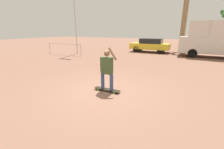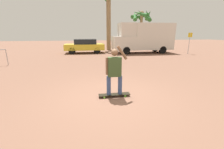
{
  "view_description": "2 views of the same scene",
  "coord_description": "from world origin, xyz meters",
  "px_view_note": "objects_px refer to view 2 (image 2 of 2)",
  "views": [
    {
      "loc": [
        2.72,
        -4.83,
        2.33
      ],
      "look_at": [
        -0.05,
        0.75,
        0.48
      ],
      "focal_mm": 24.0,
      "sensor_mm": 36.0,
      "label": 1
    },
    {
      "loc": [
        -0.78,
        -4.66,
        2.11
      ],
      "look_at": [
        0.11,
        0.56,
        0.64
      ],
      "focal_mm": 24.0,
      "sensor_mm": 36.0,
      "label": 2
    }
  ],
  "objects_px": {
    "palm_tree_near_van": "(142,17)",
    "street_sign": "(190,40)",
    "parked_car_yellow": "(85,46)",
    "palm_tree_center_background": "(108,0)",
    "camper_van": "(144,37)",
    "skateboard": "(114,94)",
    "person_skateboarder": "(114,69)"
  },
  "relations": [
    {
      "from": "palm_tree_near_van",
      "to": "street_sign",
      "type": "height_order",
      "value": "palm_tree_near_van"
    },
    {
      "from": "parked_car_yellow",
      "to": "palm_tree_center_background",
      "type": "height_order",
      "value": "palm_tree_center_background"
    },
    {
      "from": "palm_tree_near_van",
      "to": "palm_tree_center_background",
      "type": "bearing_deg",
      "value": -157.09
    },
    {
      "from": "parked_car_yellow",
      "to": "palm_tree_center_background",
      "type": "distance_m",
      "value": 6.33
    },
    {
      "from": "camper_van",
      "to": "palm_tree_near_van",
      "type": "bearing_deg",
      "value": 72.87
    },
    {
      "from": "skateboard",
      "to": "palm_tree_center_background",
      "type": "distance_m",
      "value": 15.67
    },
    {
      "from": "skateboard",
      "to": "street_sign",
      "type": "relative_size",
      "value": 0.51
    },
    {
      "from": "person_skateboarder",
      "to": "parked_car_yellow",
      "type": "distance_m",
      "value": 12.01
    },
    {
      "from": "parked_car_yellow",
      "to": "person_skateboarder",
      "type": "bearing_deg",
      "value": -85.15
    },
    {
      "from": "person_skateboarder",
      "to": "palm_tree_near_van",
      "type": "bearing_deg",
      "value": 67.18
    },
    {
      "from": "skateboard",
      "to": "parked_car_yellow",
      "type": "bearing_deg",
      "value": 94.85
    },
    {
      "from": "palm_tree_near_van",
      "to": "skateboard",
      "type": "bearing_deg",
      "value": -112.82
    },
    {
      "from": "parked_car_yellow",
      "to": "street_sign",
      "type": "xyz_separation_m",
      "value": [
        10.58,
        -2.56,
        0.59
      ]
    },
    {
      "from": "palm_tree_near_van",
      "to": "palm_tree_center_background",
      "type": "xyz_separation_m",
      "value": [
        -5.05,
        -2.13,
        1.59
      ]
    },
    {
      "from": "parked_car_yellow",
      "to": "street_sign",
      "type": "bearing_deg",
      "value": -13.61
    },
    {
      "from": "palm_tree_near_van",
      "to": "street_sign",
      "type": "bearing_deg",
      "value": -70.21
    },
    {
      "from": "skateboard",
      "to": "person_skateboarder",
      "type": "bearing_deg",
      "value": 180.0
    },
    {
      "from": "camper_van",
      "to": "parked_car_yellow",
      "type": "relative_size",
      "value": 1.54
    },
    {
      "from": "camper_van",
      "to": "skateboard",
      "type": "bearing_deg",
      "value": -115.54
    },
    {
      "from": "camper_van",
      "to": "street_sign",
      "type": "relative_size",
      "value": 2.99
    },
    {
      "from": "skateboard",
      "to": "parked_car_yellow",
      "type": "xyz_separation_m",
      "value": [
        -1.02,
        11.97,
        0.72
      ]
    },
    {
      "from": "skateboard",
      "to": "camper_van",
      "type": "bearing_deg",
      "value": 64.46
    },
    {
      "from": "person_skateboarder",
      "to": "skateboard",
      "type": "bearing_deg",
      "value": -0.0
    },
    {
      "from": "skateboard",
      "to": "palm_tree_center_background",
      "type": "relative_size",
      "value": 0.14
    },
    {
      "from": "street_sign",
      "to": "skateboard",
      "type": "bearing_deg",
      "value": -135.48
    },
    {
      "from": "person_skateboarder",
      "to": "parked_car_yellow",
      "type": "xyz_separation_m",
      "value": [
        -1.02,
        11.97,
        -0.17
      ]
    },
    {
      "from": "parked_car_yellow",
      "to": "camper_van",
      "type": "bearing_deg",
      "value": -8.79
    },
    {
      "from": "palm_tree_center_background",
      "to": "skateboard",
      "type": "bearing_deg",
      "value": -97.6
    },
    {
      "from": "camper_van",
      "to": "parked_car_yellow",
      "type": "xyz_separation_m",
      "value": [
        -6.27,
        0.97,
        -0.87
      ]
    },
    {
      "from": "person_skateboarder",
      "to": "street_sign",
      "type": "relative_size",
      "value": 0.77
    },
    {
      "from": "person_skateboarder",
      "to": "camper_van",
      "type": "bearing_deg",
      "value": 64.45
    },
    {
      "from": "person_skateboarder",
      "to": "palm_tree_center_background",
      "type": "height_order",
      "value": "palm_tree_center_background"
    }
  ]
}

